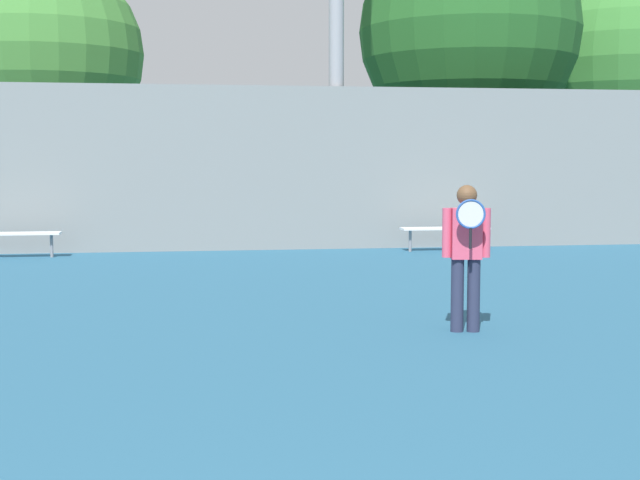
# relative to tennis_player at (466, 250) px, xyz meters

# --- Properties ---
(tennis_player) EXTENTS (0.52, 0.44, 1.60)m
(tennis_player) POSITION_rel_tennis_player_xyz_m (0.00, 0.00, 0.00)
(tennis_player) COLOR #282D47
(tennis_player) RESTS_ON ground_plane
(bench_courtside_near) EXTENTS (1.72, 0.40, 0.49)m
(bench_courtside_near) POSITION_rel_tennis_player_xyz_m (-6.22, 8.37, -0.46)
(bench_courtside_near) COLOR white
(bench_courtside_near) RESTS_ON ground_plane
(bench_courtside_far) EXTENTS (1.83, 0.40, 0.49)m
(bench_courtside_far) POSITION_rel_tennis_player_xyz_m (2.28, 8.37, -0.46)
(bench_courtside_far) COLOR white
(bench_courtside_far) RESTS_ON ground_plane
(back_fence) EXTENTS (24.11, 0.06, 3.39)m
(back_fence) POSITION_rel_tennis_player_xyz_m (-2.83, 9.17, 0.80)
(back_fence) COLOR gray
(back_fence) RESTS_ON ground_plane
(tree_green_tall) EXTENTS (5.16, 5.16, 7.27)m
(tree_green_tall) POSITION_rel_tennis_player_xyz_m (-6.59, 15.67, 3.78)
(tree_green_tall) COLOR brown
(tree_green_tall) RESTS_ON ground_plane
(tree_green_broad) EXTENTS (5.77, 5.77, 8.10)m
(tree_green_broad) POSITION_rel_tennis_player_xyz_m (4.44, 13.57, 4.31)
(tree_green_broad) COLOR brown
(tree_green_broad) RESTS_ON ground_plane
(tree_dark_dense) EXTENTS (5.24, 5.24, 7.34)m
(tree_dark_dense) POSITION_rel_tennis_player_xyz_m (9.99, 15.94, 3.81)
(tree_dark_dense) COLOR brown
(tree_dark_dense) RESTS_ON ground_plane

